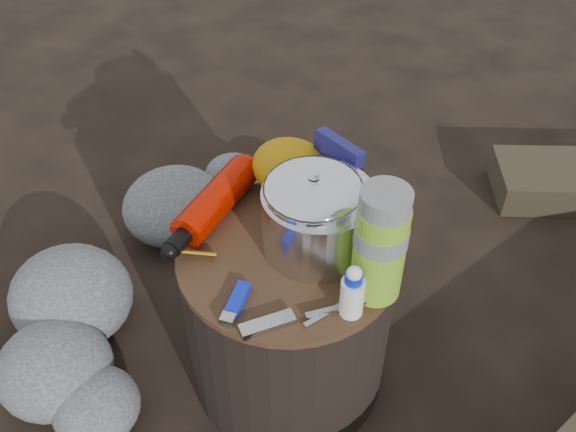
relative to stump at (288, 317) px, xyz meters
The scene contains 14 objects.
ground 0.19m from the stump, ahead, with size 60.00×60.00×0.00m, color black.
stump is the anchor object (origin of this frame).
rock_ring 0.38m from the stump, 165.77° to the left, with size 0.43×0.93×0.18m, color #5E5E63, non-canonical shape.
foil_windscreen 0.26m from the stump, 53.91° to the left, with size 0.21×0.21×0.13m, color silver.
camping_pot 0.28m from the stump, 49.78° to the left, with size 0.17×0.17×0.17m, color white.
fuel_bottle 0.29m from the stump, behind, with size 0.07×0.28×0.07m, color #BB1100, non-canonical shape.
thermos 0.35m from the stump, ahead, with size 0.09×0.09×0.22m, color #8BC12A.
travel_mug 0.31m from the stump, 40.02° to the left, with size 0.08×0.08×0.13m, color black.
stuff_sack 0.31m from the stump, 119.12° to the left, with size 0.17×0.14×0.12m, color #BC8408.
food_pouch 0.32m from the stump, 90.16° to the left, with size 0.11×0.03×0.14m, color navy.
lighter 0.25m from the stump, 94.29° to the right, with size 0.02×0.09×0.02m, color #0E23DB.
multitool 0.27m from the stump, 69.69° to the right, with size 0.03×0.10×0.01m, color #BABABF.
pot_grabber 0.26m from the stump, 28.27° to the right, with size 0.03×0.13×0.01m, color #BABABF, non-canonical shape.
squeeze_bottle 0.30m from the stump, 21.13° to the right, with size 0.04×0.04×0.10m, color white.
Camera 1 is at (0.46, -0.74, 1.30)m, focal length 41.84 mm.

